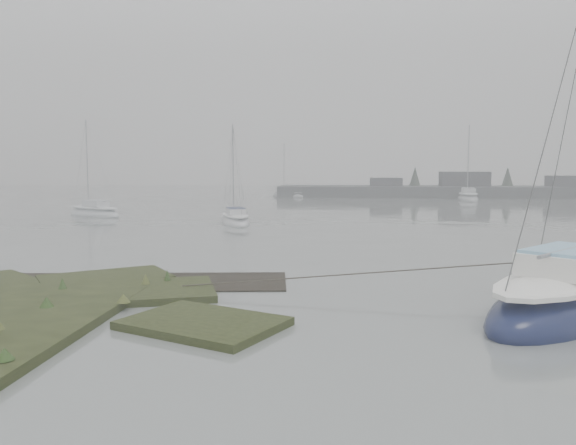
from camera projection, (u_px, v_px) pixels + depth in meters
The scene contains 7 objects.
ground at pixel (290, 216), 43.46m from camera, with size 160.00×160.00×0.00m, color slate.
far_shoreline at pixel (516, 190), 72.71m from camera, with size 60.00×8.00×4.15m.
sailboat_main at pixel (572, 300), 14.46m from camera, with size 7.18×7.48×11.02m.
sailboat_white at pixel (235, 221), 37.48m from camera, with size 3.35×5.37×7.21m.
sailboat_far_a at pixel (94, 213), 43.68m from camera, with size 5.85×4.63×8.08m.
sailboat_far_b at pixel (468, 198), 65.25m from camera, with size 3.00×6.90×9.43m.
sailboat_far_c at pixel (288, 195), 72.95m from camera, with size 5.24×4.72×7.52m.
Camera 1 is at (3.59, -13.16, 3.72)m, focal length 35.00 mm.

